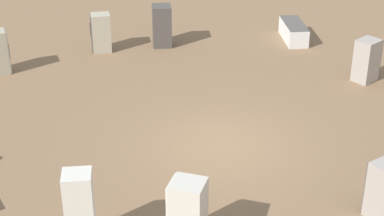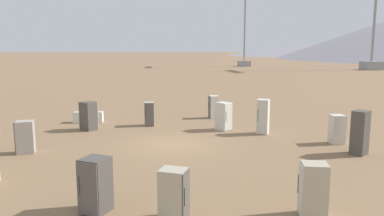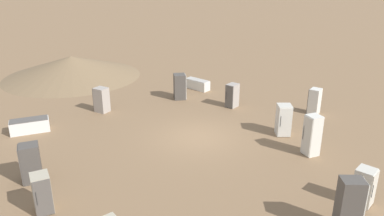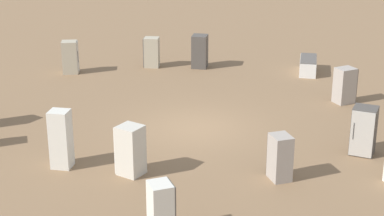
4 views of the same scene
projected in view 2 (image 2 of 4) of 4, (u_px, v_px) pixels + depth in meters
The scene contains 15 objects.
ground_plane at pixel (173, 144), 18.18m from camera, with size 1000.00×1000.00×0.00m, color #846647.
power_pylon_1 at pixel (374, 25), 80.82m from camera, with size 10.85×3.72×30.99m.
power_pylon_2 at pixel (245, 37), 96.95m from camera, with size 8.62×2.96×24.64m.
discarded_fridge_0 at pixel (360, 133), 16.35m from camera, with size 0.92×0.95×1.94m.
discarded_fridge_1 at pixel (213, 107), 25.03m from camera, with size 0.67×0.64×1.50m.
discarded_fridge_2 at pixel (313, 190), 10.28m from camera, with size 0.76×0.84×1.52m.
discarded_fridge_3 at pixel (88, 117), 23.59m from camera, with size 0.71×1.82×0.67m.
discarded_fridge_4 at pixel (95, 185), 10.56m from camera, with size 0.99×0.97×1.58m.
discarded_fridge_5 at pixel (25, 137), 16.56m from camera, with size 0.72×0.85×1.45m.
discarded_fridge_6 at pixel (89, 116), 21.31m from camera, with size 1.06×1.06×1.62m.
discarded_fridge_8 at pixel (174, 195), 10.04m from camera, with size 0.82×0.89×1.43m.
discarded_fridge_9 at pixel (337, 129), 18.27m from camera, with size 0.66×0.67×1.41m.
discarded_fridge_10 at pixel (224, 116), 21.30m from camera, with size 1.00×0.99×1.59m.
discarded_fridge_11 at pixel (149, 114), 22.55m from camera, with size 0.75×0.56×1.43m.
discarded_fridge_12 at pixel (263, 117), 20.33m from camera, with size 0.82×0.82×1.89m.
Camera 2 is at (-17.67, 1.04, 4.60)m, focal length 35.00 mm.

